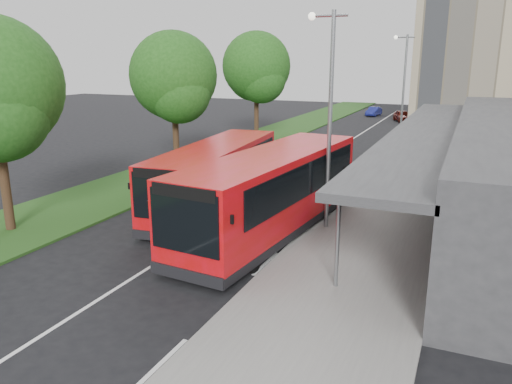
# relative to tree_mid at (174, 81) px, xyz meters

# --- Properties ---
(ground) EXTENTS (120.00, 120.00, 0.00)m
(ground) POSITION_rel_tree_mid_xyz_m (7.01, -9.05, -5.22)
(ground) COLOR black
(ground) RESTS_ON ground
(pavement) EXTENTS (5.00, 80.00, 0.15)m
(pavement) POSITION_rel_tree_mid_xyz_m (13.01, 10.95, -5.14)
(pavement) COLOR slate
(pavement) RESTS_ON ground
(grass_verge) EXTENTS (5.00, 80.00, 0.10)m
(grass_verge) POSITION_rel_tree_mid_xyz_m (0.01, 10.95, -5.17)
(grass_verge) COLOR #234917
(grass_verge) RESTS_ON ground
(lane_centre_line) EXTENTS (0.12, 70.00, 0.01)m
(lane_centre_line) POSITION_rel_tree_mid_xyz_m (7.01, 5.95, -5.21)
(lane_centre_line) COLOR silver
(lane_centre_line) RESTS_ON ground
(kerb_dashes) EXTENTS (0.12, 56.00, 0.01)m
(kerb_dashes) POSITION_rel_tree_mid_xyz_m (10.31, 9.95, -5.21)
(kerb_dashes) COLOR silver
(kerb_dashes) RESTS_ON ground
(tree_mid) EXTENTS (5.03, 5.03, 8.08)m
(tree_mid) POSITION_rel_tree_mid_xyz_m (0.00, 0.00, 0.00)
(tree_mid) COLOR #322114
(tree_mid) RESTS_ON ground
(tree_far) EXTENTS (5.36, 5.36, 8.61)m
(tree_far) POSITION_rel_tree_mid_xyz_m (-0.00, 12.00, 0.34)
(tree_far) COLOR #322114
(tree_far) RESTS_ON ground
(lamp_post_near) EXTENTS (1.44, 0.28, 8.00)m
(lamp_post_near) POSITION_rel_tree_mid_xyz_m (11.13, -7.05, -0.50)
(lamp_post_near) COLOR gray
(lamp_post_near) RESTS_ON pavement
(lamp_post_far) EXTENTS (1.44, 0.28, 8.00)m
(lamp_post_far) POSITION_rel_tree_mid_xyz_m (11.13, 12.95, -0.50)
(lamp_post_far) COLOR gray
(lamp_post_far) RESTS_ON pavement
(bus_main) EXTENTS (3.80, 11.18, 3.11)m
(bus_main) POSITION_rel_tree_mid_xyz_m (9.41, -8.22, -3.62)
(bus_main) COLOR red
(bus_main) RESTS_ON ground
(bus_second) EXTENTS (3.46, 10.26, 2.85)m
(bus_second) POSITION_rel_tree_mid_xyz_m (5.93, -6.16, -3.75)
(bus_second) COLOR red
(bus_second) RESTS_ON ground
(litter_bin) EXTENTS (0.68, 0.68, 0.95)m
(litter_bin) POSITION_rel_tree_mid_xyz_m (12.55, -0.43, -4.59)
(litter_bin) COLOR #362516
(litter_bin) RESTS_ON pavement
(bollard) EXTENTS (0.18, 0.18, 0.94)m
(bollard) POSITION_rel_tree_mid_xyz_m (11.59, 9.54, -4.60)
(bollard) COLOR #E3BB0B
(bollard) RESTS_ON pavement
(car_near) EXTENTS (2.68, 3.83, 1.21)m
(car_near) POSITION_rel_tree_mid_xyz_m (9.16, 29.91, -4.61)
(car_near) COLOR #53120B
(car_near) RESTS_ON ground
(car_far) EXTENTS (1.47, 3.24, 1.03)m
(car_far) POSITION_rel_tree_mid_xyz_m (5.32, 34.19, -4.70)
(car_far) COLOR navy
(car_far) RESTS_ON ground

